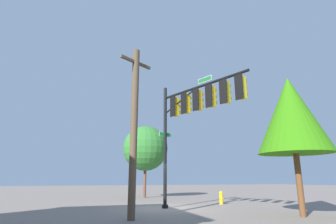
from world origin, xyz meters
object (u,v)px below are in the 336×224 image
object	(u,v)px
utility_pole	(134,126)
tree_near	(145,148)
tree_mid	(291,115)
signal_pole_assembly	(196,108)
fire_hydrant	(221,198)

from	to	relation	value
utility_pole	tree_near	distance (m)	13.49
tree_near	tree_mid	world-z (taller)	tree_mid
utility_pole	tree_mid	distance (m)	7.52
signal_pole_assembly	tree_near	distance (m)	11.44
utility_pole	fire_hydrant	xyz separation A→B (m)	(-5.15, 6.96, -3.43)
fire_hydrant	tree_near	world-z (taller)	tree_near
fire_hydrant	signal_pole_assembly	bearing A→B (deg)	-42.50
fire_hydrant	tree_near	distance (m)	9.41
signal_pole_assembly	utility_pole	world-z (taller)	utility_pole
tree_mid	utility_pole	bearing A→B (deg)	-100.56
utility_pole	fire_hydrant	size ratio (longest dim) A/B	9.01
tree_near	tree_mid	distance (m)	14.84
tree_near	fire_hydrant	bearing A→B (deg)	23.20
tree_mid	tree_near	bearing A→B (deg)	-165.34
utility_pole	tree_mid	xyz separation A→B (m)	(1.37, 7.36, 0.77)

